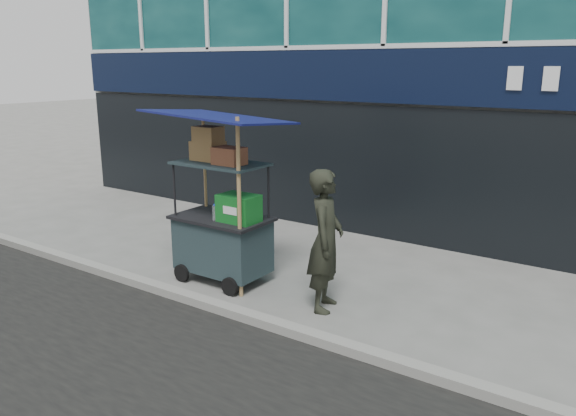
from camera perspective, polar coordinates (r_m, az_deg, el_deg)
The scene contains 4 objects.
ground at distance 7.42m, azimuth -4.49°, elevation -10.37°, with size 80.00×80.00×0.00m, color #63635F.
curb at distance 7.26m, azimuth -5.51°, elevation -10.48°, with size 80.00×0.18×0.12m, color gray.
vendor_cart at distance 8.16m, azimuth -6.65°, elevation -1.52°, with size 1.86×1.31×2.51m.
vendor_man at distance 7.18m, azimuth 3.85°, elevation -3.32°, with size 0.67×0.44×1.85m, color black.
Camera 1 is at (4.27, -5.21, 3.11)m, focal length 35.00 mm.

